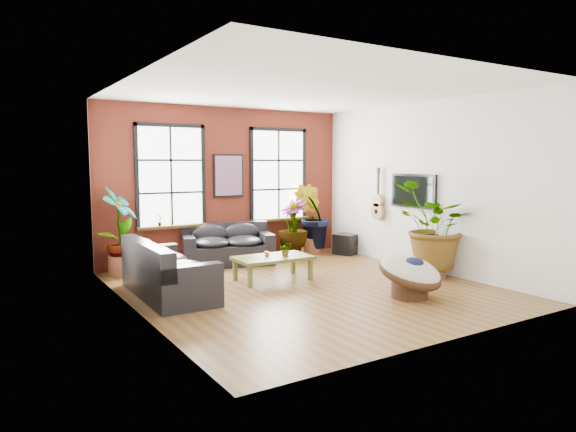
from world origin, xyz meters
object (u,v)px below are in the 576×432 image
object	(u,v)px
sofa_back	(227,246)
sofa_left	(165,271)
coffee_table	(273,259)
papasan_chair	(410,273)

from	to	relation	value
sofa_back	sofa_left	size ratio (longest dim) A/B	0.90
sofa_left	coffee_table	distance (m)	2.12
sofa_back	coffee_table	bearing A→B (deg)	-73.48
sofa_back	papasan_chair	xyz separation A→B (m)	(1.37, -4.22, 0.00)
sofa_back	papasan_chair	bearing A→B (deg)	-57.20
sofa_left	coffee_table	bearing A→B (deg)	-88.79
coffee_table	papasan_chair	size ratio (longest dim) A/B	1.13
papasan_chair	sofa_back	bearing A→B (deg)	93.33
sofa_left	papasan_chair	world-z (taller)	sofa_left
sofa_left	papasan_chair	bearing A→B (deg)	-122.93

